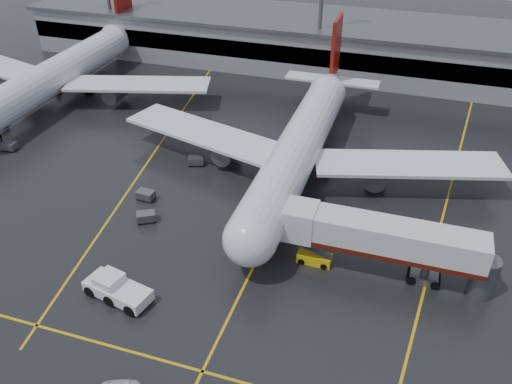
% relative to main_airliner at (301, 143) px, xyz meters
% --- Properties ---
extents(ground, '(220.00, 220.00, 0.00)m').
position_rel_main_airliner_xyz_m(ground, '(0.00, -9.70, -4.21)').
color(ground, black).
rests_on(ground, ground).
extents(apron_line_centre, '(0.25, 90.00, 0.02)m').
position_rel_main_airliner_xyz_m(apron_line_centre, '(0.00, -9.70, -4.20)').
color(apron_line_centre, gold).
rests_on(apron_line_centre, ground).
extents(apron_line_stop, '(60.00, 0.25, 0.02)m').
position_rel_main_airliner_xyz_m(apron_line_stop, '(0.00, -31.70, -4.20)').
color(apron_line_stop, gold).
rests_on(apron_line_stop, ground).
extents(apron_line_left, '(9.99, 69.35, 0.02)m').
position_rel_main_airliner_xyz_m(apron_line_left, '(-20.00, 0.30, -4.20)').
color(apron_line_left, gold).
rests_on(apron_line_left, ground).
extents(apron_line_right, '(7.57, 69.64, 0.02)m').
position_rel_main_airliner_xyz_m(apron_line_right, '(18.00, 0.30, -4.20)').
color(apron_line_right, gold).
rests_on(apron_line_right, ground).
extents(terminal, '(122.00, 19.00, 8.60)m').
position_rel_main_airliner_xyz_m(terminal, '(0.00, 38.23, 0.11)').
color(terminal, gray).
rests_on(terminal, ground).
extents(main_airliner, '(48.80, 45.60, 14.10)m').
position_rel_main_airliner_xyz_m(main_airliner, '(0.00, 0.00, 0.00)').
color(main_airliner, silver).
rests_on(main_airliner, ground).
extents(second_airliner, '(48.80, 45.60, 14.10)m').
position_rel_main_airliner_xyz_m(second_airliner, '(-42.00, 12.00, 0.00)').
color(second_airliner, silver).
rests_on(second_airliner, ground).
extents(jet_bridge, '(19.90, 3.40, 6.05)m').
position_rel_main_airliner_xyz_m(jet_bridge, '(11.87, -15.70, -0.28)').
color(jet_bridge, silver).
rests_on(jet_bridge, ground).
extents(pushback_tractor, '(6.78, 3.91, 2.28)m').
position_rel_main_airliner_xyz_m(pushback_tractor, '(-10.64, -26.40, -3.30)').
color(pushback_tractor, white).
rests_on(pushback_tractor, ground).
extents(belt_loader, '(3.41, 1.66, 2.14)m').
position_rel_main_airliner_xyz_m(belt_loader, '(5.53, -16.19, -3.68)').
color(belt_loader, yellow).
rests_on(belt_loader, ground).
extents(baggage_cart_a, '(2.38, 2.12, 1.12)m').
position_rel_main_airliner_xyz_m(baggage_cart_a, '(-13.53, -15.20, -3.58)').
color(baggage_cart_a, '#595B60').
rests_on(baggage_cart_a, ground).
extents(baggage_cart_b, '(2.10, 1.46, 1.12)m').
position_rel_main_airliner_xyz_m(baggage_cart_b, '(-15.59, -11.37, -3.58)').
color(baggage_cart_b, '#595B60').
rests_on(baggage_cart_b, ground).
extents(baggage_cart_c, '(2.32, 1.88, 1.12)m').
position_rel_main_airliner_xyz_m(baggage_cart_c, '(-13.16, -2.28, -3.58)').
color(baggage_cart_c, '#595B60').
rests_on(baggage_cart_c, ground).
extents(baggage_cart_e, '(2.09, 1.44, 1.12)m').
position_rel_main_airliner_xyz_m(baggage_cart_e, '(-38.77, -6.45, -3.58)').
color(baggage_cart_e, '#595B60').
rests_on(baggage_cart_e, ground).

